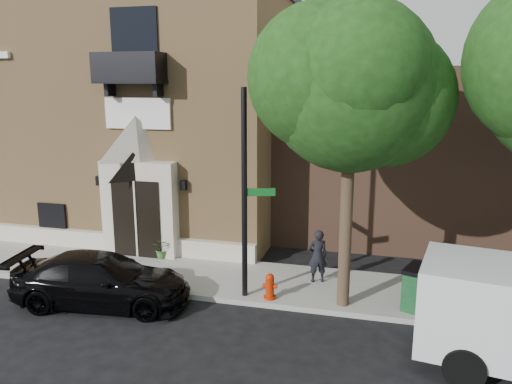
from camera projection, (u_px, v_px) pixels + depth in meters
ground at (130, 293)px, 14.28m from camera, size 120.00×120.00×0.00m
sidewalk at (182, 274)px, 15.43m from camera, size 42.00×3.00×0.15m
church at (151, 112)px, 21.52m from camera, size 12.20×11.01×9.30m
street_tree_left at (352, 84)px, 11.86m from camera, size 4.97×4.38×7.77m
black_sedan at (102, 280)px, 13.41m from camera, size 4.98×2.53×1.39m
street_sign at (245, 195)px, 13.18m from camera, size 1.06×0.86×5.63m
fire_hydrant at (270, 286)px, 13.48m from camera, size 0.41×0.33×0.71m
dumpster at (440, 292)px, 12.57m from camera, size 1.95×1.51×1.12m
planter at (162, 248)px, 16.60m from camera, size 0.64×0.57×0.67m
pedestrian_near at (318, 256)px, 14.53m from camera, size 0.68×0.56×1.58m
pedestrian_far at (442, 269)px, 13.53m from camera, size 0.70×0.84×1.56m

